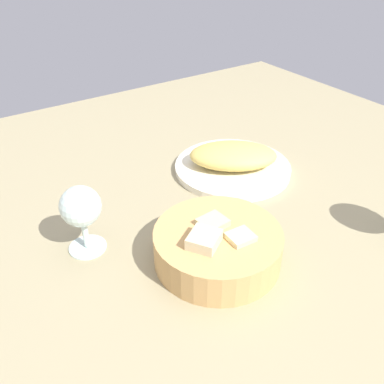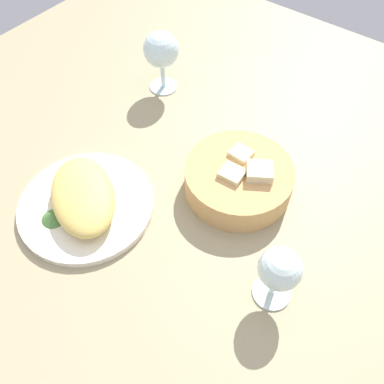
{
  "view_description": "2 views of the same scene",
  "coord_description": "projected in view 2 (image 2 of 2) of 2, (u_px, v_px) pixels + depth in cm",
  "views": [
    {
      "loc": [
        39.57,
        46.05,
        45.99
      ],
      "look_at": [
        4.55,
        -5.77,
        4.46
      ],
      "focal_mm": 39.35,
      "sensor_mm": 36.0,
      "label": 1
    },
    {
      "loc": [
        30.29,
        -35.69,
        61.58
      ],
      "look_at": [
        4.64,
        -2.15,
        5.49
      ],
      "focal_mm": 38.21,
      "sensor_mm": 36.0,
      "label": 2
    }
  ],
  "objects": [
    {
      "name": "wine_glass_far",
      "position": [
        161.0,
        52.0,
        0.88
      ],
      "size": [
        7.82,
        7.82,
        13.87
      ],
      "color": "silver",
      "rests_on": "ground_plane"
    },
    {
      "name": "ground_plane",
      "position": [
        180.0,
        193.0,
        0.78
      ],
      "size": [
        140.0,
        140.0,
        2.0
      ],
      "primitive_type": "cube",
      "color": "tan"
    },
    {
      "name": "bread_basket",
      "position": [
        239.0,
        179.0,
        0.75
      ],
      "size": [
        19.96,
        19.96,
        7.4
      ],
      "color": "tan",
      "rests_on": "ground_plane"
    },
    {
      "name": "omelette",
      "position": [
        83.0,
        195.0,
        0.72
      ],
      "size": [
        21.28,
        19.28,
        4.58
      ],
      "primitive_type": "ellipsoid",
      "rotation": [
        0.0,
        0.0,
        -0.59
      ],
      "color": "#DEBF5E",
      "rests_on": "plate"
    },
    {
      "name": "lettuce_garnish",
      "position": [
        52.0,
        216.0,
        0.71
      ],
      "size": [
        4.28,
        4.28,
        1.8
      ],
      "primitive_type": "cone",
      "color": "#4B7C3A",
      "rests_on": "plate"
    },
    {
      "name": "wine_glass_near",
      "position": [
        279.0,
        271.0,
        0.59
      ],
      "size": [
        6.53,
        6.53,
        11.69
      ],
      "color": "silver",
      "rests_on": "ground_plane"
    },
    {
      "name": "plate",
      "position": [
        87.0,
        205.0,
        0.74
      ],
      "size": [
        24.54,
        24.54,
        1.4
      ],
      "primitive_type": "cylinder",
      "color": "white",
      "rests_on": "ground_plane"
    }
  ]
}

